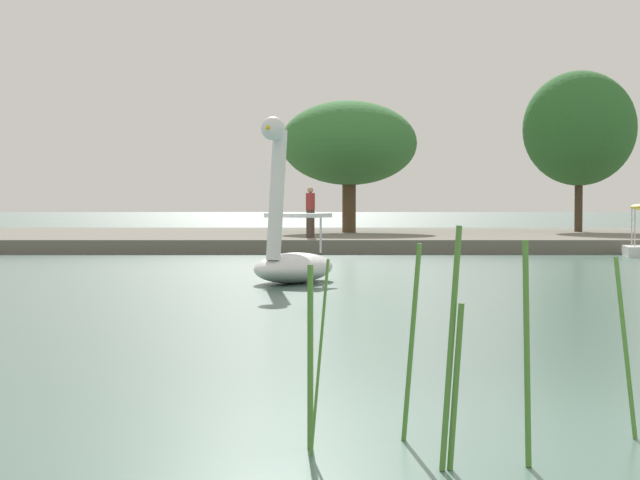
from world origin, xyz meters
TOP-DOWN VIEW (x-y plane):
  - ground_plane at (0.00, 0.00)m, footprint 604.50×604.50m
  - shore_bank_far at (0.00, 35.31)m, footprint 156.84×19.52m
  - swan_boat at (-2.13, 13.45)m, footprint 2.07×2.69m
  - tree_broadleaf_behind_dock at (-0.45, 35.36)m, footprint 7.64×7.71m
  - tree_sapling_by_fence at (8.93, 36.39)m, footprint 5.83×6.07m
  - person_on_path at (-1.92, 27.99)m, footprint 0.30×0.29m
  - reed_clump_foreground at (-0.57, -0.34)m, footprint 2.94×0.91m

SIDE VIEW (x-z plane):
  - ground_plane at x=0.00m, z-range 0.00..0.00m
  - shore_bank_far at x=0.00m, z-range 0.00..0.43m
  - swan_boat at x=-2.13m, z-range -0.98..2.10m
  - reed_clump_foreground at x=-0.57m, z-range -0.08..1.25m
  - person_on_path at x=-1.92m, z-range 0.47..2.13m
  - tree_broadleaf_behind_dock at x=-0.45m, z-range 1.36..6.57m
  - tree_sapling_by_fence at x=8.93m, z-range 1.36..7.90m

